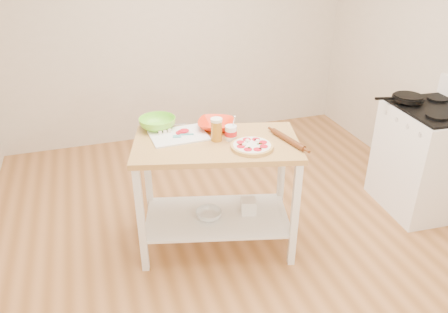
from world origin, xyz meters
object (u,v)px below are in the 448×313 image
at_px(prep_island, 217,172).
at_px(pizza, 252,146).
at_px(gas_stove, 425,159).
at_px(green_bowl, 158,123).
at_px(rolling_pin, 288,140).
at_px(cutting_board, 178,135).
at_px(spatula, 182,135).
at_px(yogurt_tub, 231,133).
at_px(shelf_bin, 248,206).
at_px(orange_bowl, 216,125).
at_px(knife, 164,126).
at_px(shelf_glass_bowl, 209,214).
at_px(skillet, 407,98).
at_px(beer_pint, 217,129).

xyz_separation_m(prep_island, pizza, (0.20, -0.17, 0.27)).
height_order(prep_island, gas_stove, gas_stove).
bearing_deg(green_bowl, rolling_pin, -31.87).
distance_m(cutting_board, spatula, 0.04).
bearing_deg(prep_island, yogurt_tub, 0.26).
bearing_deg(pizza, green_bowl, 136.68).
distance_m(cutting_board, green_bowl, 0.21).
height_order(rolling_pin, shelf_bin, rolling_pin).
height_order(green_bowl, yogurt_tub, yogurt_tub).
bearing_deg(shelf_bin, rolling_pin, -30.85).
bearing_deg(orange_bowl, knife, 161.50).
height_order(prep_island, green_bowl, green_bowl).
relative_size(knife, shelf_glass_bowl, 1.36).
relative_size(prep_island, shelf_glass_bowl, 6.47).
height_order(pizza, knife, pizza).
distance_m(orange_bowl, green_bowl, 0.44).
bearing_deg(skillet, yogurt_tub, -159.26).
height_order(knife, orange_bowl, orange_bowl).
relative_size(cutting_board, spatula, 2.64).
xyz_separation_m(pizza, rolling_pin, (0.28, 0.01, 0.00)).
height_order(gas_stove, rolling_pin, gas_stove).
bearing_deg(beer_pint, skillet, 4.85).
xyz_separation_m(rolling_pin, shelf_glass_bowl, (-0.55, 0.16, -0.63)).
height_order(gas_stove, spatula, gas_stove).
distance_m(gas_stove, skillet, 0.56).
bearing_deg(green_bowl, gas_stove, -9.75).
bearing_deg(rolling_pin, cutting_board, 154.57).
relative_size(yogurt_tub, shelf_bin, 1.62).
distance_m(skillet, shelf_bin, 1.63).
relative_size(skillet, shelf_bin, 3.53).
xyz_separation_m(orange_bowl, rolling_pin, (0.41, -0.38, -0.01)).
bearing_deg(rolling_pin, shelf_glass_bowl, 163.86).
xyz_separation_m(skillet, pizza, (-1.53, -0.34, -0.06)).
height_order(spatula, shelf_bin, spatula).
bearing_deg(spatula, shelf_bin, -8.23).
relative_size(skillet, rolling_pin, 1.17).
height_order(knife, beer_pint, beer_pint).
bearing_deg(knife, pizza, -43.10).
distance_m(green_bowl, yogurt_tub, 0.58).
relative_size(spatula, shelf_glass_bowl, 0.78).
height_order(prep_island, cutting_board, cutting_board).
bearing_deg(prep_island, shelf_glass_bowl, -174.35).
distance_m(prep_island, skillet, 1.77).
height_order(prep_island, skillet, skillet).
distance_m(prep_island, pizza, 0.38).
relative_size(prep_island, gas_stove, 1.17).
relative_size(orange_bowl, shelf_glass_bowl, 1.36).
xyz_separation_m(knife, yogurt_tub, (0.42, -0.34, 0.04)).
height_order(gas_stove, beer_pint, gas_stove).
relative_size(prep_island, green_bowl, 4.69).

